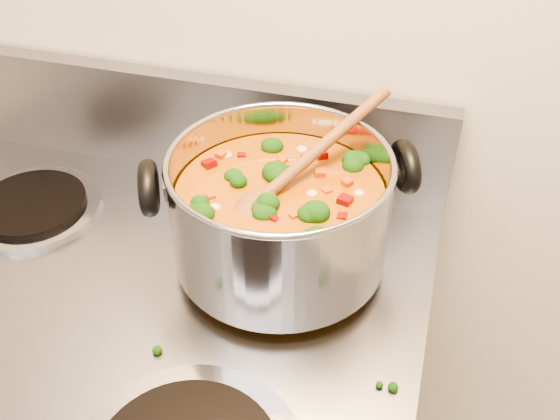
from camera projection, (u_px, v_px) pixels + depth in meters
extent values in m
cube|color=gray|center=(190.00, 124.00, 0.94)|extent=(0.78, 0.03, 0.16)
cylinder|color=#A5A5AD|center=(33.00, 208.00, 0.90)|extent=(0.19, 0.19, 0.01)
cylinder|color=black|center=(32.00, 203.00, 0.90)|extent=(0.15, 0.15, 0.01)
cylinder|color=#A5A5AD|center=(277.00, 256.00, 0.82)|extent=(0.19, 0.19, 0.01)
cylinder|color=black|center=(277.00, 252.00, 0.82)|extent=(0.15, 0.15, 0.01)
cylinder|color=#A3A3AB|center=(280.00, 210.00, 0.76)|extent=(0.27, 0.27, 0.14)
torus|color=#A3A3AB|center=(280.00, 161.00, 0.72)|extent=(0.27, 0.27, 0.01)
cylinder|color=#934C0D|center=(280.00, 223.00, 0.78)|extent=(0.25, 0.25, 0.10)
torus|color=black|center=(149.00, 188.00, 0.71)|extent=(0.05, 0.08, 0.08)
torus|color=black|center=(405.00, 166.00, 0.75)|extent=(0.05, 0.08, 0.08)
ellipsoid|color=black|center=(264.00, 252.00, 0.66)|extent=(0.04, 0.04, 0.03)
ellipsoid|color=black|center=(195.00, 175.00, 0.77)|extent=(0.04, 0.04, 0.03)
ellipsoid|color=black|center=(358.00, 173.00, 0.77)|extent=(0.04, 0.04, 0.03)
ellipsoid|color=black|center=(219.00, 173.00, 0.77)|extent=(0.04, 0.04, 0.03)
ellipsoid|color=black|center=(247.00, 202.00, 0.73)|extent=(0.04, 0.04, 0.03)
ellipsoid|color=black|center=(354.00, 168.00, 0.78)|extent=(0.04, 0.04, 0.03)
ellipsoid|color=black|center=(227.00, 185.00, 0.75)|extent=(0.04, 0.04, 0.03)
ellipsoid|color=black|center=(300.00, 148.00, 0.81)|extent=(0.04, 0.04, 0.03)
ellipsoid|color=#780406|center=(326.00, 226.00, 0.69)|extent=(0.01, 0.01, 0.01)
ellipsoid|color=#780406|center=(211.00, 221.00, 0.70)|extent=(0.01, 0.01, 0.01)
ellipsoid|color=#780406|center=(308.00, 171.00, 0.77)|extent=(0.01, 0.01, 0.01)
ellipsoid|color=#780406|center=(351.00, 162.00, 0.79)|extent=(0.01, 0.01, 0.01)
ellipsoid|color=#780406|center=(360.00, 176.00, 0.76)|extent=(0.01, 0.01, 0.01)
ellipsoid|color=#780406|center=(273.00, 146.00, 0.82)|extent=(0.01, 0.01, 0.01)
ellipsoid|color=#780406|center=(285.00, 162.00, 0.79)|extent=(0.01, 0.01, 0.01)
ellipsoid|color=#780406|center=(245.00, 165.00, 0.78)|extent=(0.01, 0.01, 0.01)
ellipsoid|color=#780406|center=(301.00, 181.00, 0.76)|extent=(0.01, 0.01, 0.01)
ellipsoid|color=#780406|center=(301.00, 162.00, 0.79)|extent=(0.01, 0.01, 0.01)
ellipsoid|color=#780406|center=(255.00, 185.00, 0.75)|extent=(0.01, 0.01, 0.01)
ellipsoid|color=#780406|center=(351.00, 225.00, 0.69)|extent=(0.01, 0.01, 0.01)
ellipsoid|color=#780406|center=(295.00, 209.00, 0.71)|extent=(0.01, 0.01, 0.01)
ellipsoid|color=#780406|center=(292.00, 230.00, 0.69)|extent=(0.01, 0.01, 0.01)
ellipsoid|color=#C33B0A|center=(354.00, 190.00, 0.74)|extent=(0.01, 0.01, 0.01)
ellipsoid|color=#C33B0A|center=(238.00, 172.00, 0.77)|extent=(0.01, 0.01, 0.01)
ellipsoid|color=#C33B0A|center=(233.00, 192.00, 0.74)|extent=(0.01, 0.01, 0.01)
ellipsoid|color=#C33B0A|center=(286.00, 185.00, 0.75)|extent=(0.01, 0.01, 0.01)
ellipsoid|color=#C33B0A|center=(314.00, 173.00, 0.77)|extent=(0.01, 0.01, 0.01)
ellipsoid|color=#C33B0A|center=(283.00, 166.00, 0.78)|extent=(0.01, 0.01, 0.01)
ellipsoid|color=#C33B0A|center=(298.00, 211.00, 0.71)|extent=(0.01, 0.01, 0.01)
ellipsoid|color=#C33B0A|center=(333.00, 196.00, 0.73)|extent=(0.01, 0.01, 0.01)
ellipsoid|color=#C33B0A|center=(280.00, 197.00, 0.73)|extent=(0.01, 0.01, 0.01)
ellipsoid|color=#C33B0A|center=(228.00, 193.00, 0.74)|extent=(0.01, 0.01, 0.01)
ellipsoid|color=#C33B0A|center=(278.00, 192.00, 0.74)|extent=(0.01, 0.01, 0.01)
ellipsoid|color=#C4B086|center=(221.00, 165.00, 0.78)|extent=(0.02, 0.02, 0.01)
ellipsoid|color=#C4B086|center=(188.00, 208.00, 0.72)|extent=(0.02, 0.02, 0.01)
ellipsoid|color=#C4B086|center=(336.00, 230.00, 0.69)|extent=(0.02, 0.02, 0.01)
ellipsoid|color=#C4B086|center=(226.00, 178.00, 0.76)|extent=(0.02, 0.02, 0.01)
ellipsoid|color=#C4B086|center=(324.00, 148.00, 0.81)|extent=(0.02, 0.02, 0.01)
ellipsoid|color=#C4B086|center=(328.00, 211.00, 0.71)|extent=(0.02, 0.02, 0.01)
ellipsoid|color=#C4B086|center=(302.00, 252.00, 0.66)|extent=(0.02, 0.02, 0.01)
ellipsoid|color=#C4B086|center=(295.00, 222.00, 0.70)|extent=(0.02, 0.02, 0.01)
ellipsoid|color=brown|center=(252.00, 207.00, 0.72)|extent=(0.07, 0.08, 0.04)
cylinder|color=brown|center=(323.00, 146.00, 0.76)|extent=(0.13, 0.21, 0.08)
ellipsoid|color=black|center=(162.00, 196.00, 0.92)|extent=(0.01, 0.01, 0.01)
ellipsoid|color=black|center=(313.00, 194.00, 0.93)|extent=(0.01, 0.01, 0.01)
ellipsoid|color=black|center=(405.00, 210.00, 0.90)|extent=(0.01, 0.01, 0.01)
ellipsoid|color=black|center=(421.00, 256.00, 0.82)|extent=(0.01, 0.01, 0.01)
ellipsoid|color=black|center=(401.00, 218.00, 0.88)|extent=(0.01, 0.01, 0.01)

